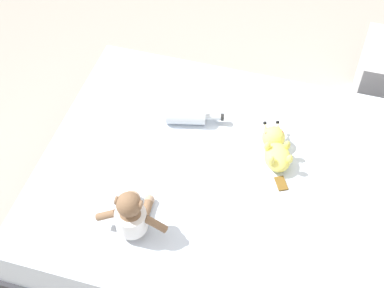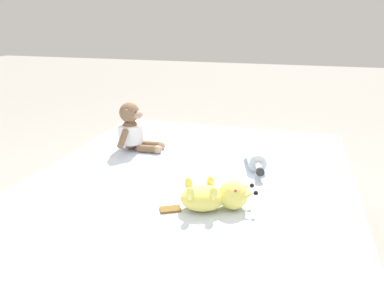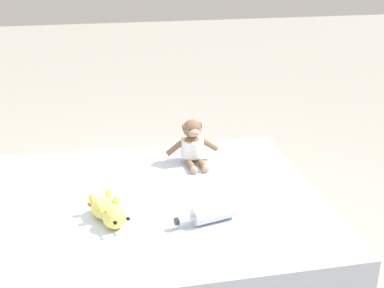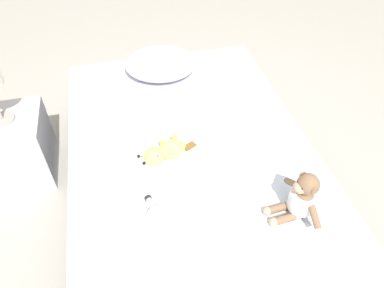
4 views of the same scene
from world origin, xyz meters
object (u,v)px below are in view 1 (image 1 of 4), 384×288
object	(u,v)px
plush_yellow_creature	(276,148)
glass_bottle	(188,116)
bed	(267,214)
plush_monkey	(132,215)

from	to	relation	value
plush_yellow_creature	glass_bottle	distance (m)	0.43
glass_bottle	bed	bearing A→B (deg)	61.84
bed	glass_bottle	world-z (taller)	glass_bottle
bed	plush_monkey	size ratio (longest dim) A/B	7.07
bed	plush_monkey	bearing A→B (deg)	-52.60
plush_monkey	bed	bearing A→B (deg)	127.40
bed	plush_yellow_creature	distance (m)	0.32
plush_monkey	glass_bottle	world-z (taller)	plush_monkey
bed	glass_bottle	size ratio (longest dim) A/B	7.65
plush_monkey	glass_bottle	xyz separation A→B (m)	(-0.60, 0.04, -0.06)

